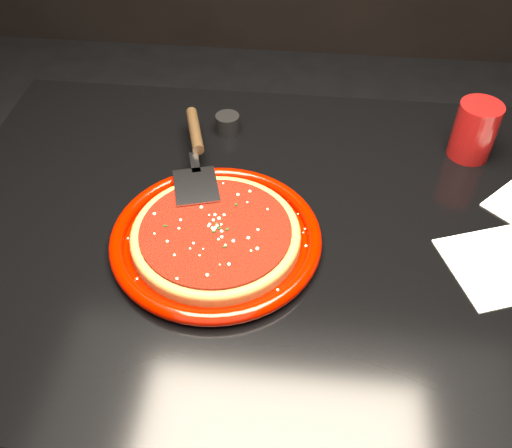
{
  "coord_description": "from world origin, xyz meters",
  "views": [
    {
      "loc": [
        0.0,
        -0.66,
        1.41
      ],
      "look_at": [
        -0.06,
        -0.02,
        0.77
      ],
      "focal_mm": 40.0,
      "sensor_mm": 36.0,
      "label": 1
    }
  ],
  "objects_px": {
    "plate": "(216,238)",
    "table": "(287,354)",
    "ramekin": "(228,123)",
    "cup": "(475,131)",
    "pizza_server": "(196,154)"
  },
  "relations": [
    {
      "from": "plate",
      "to": "table",
      "type": "bearing_deg",
      "value": 21.12
    },
    {
      "from": "plate",
      "to": "ramekin",
      "type": "relative_size",
      "value": 7.19
    },
    {
      "from": "table",
      "to": "cup",
      "type": "xyz_separation_m",
      "value": [
        0.31,
        0.23,
        0.43
      ]
    },
    {
      "from": "pizza_server",
      "to": "cup",
      "type": "height_order",
      "value": "cup"
    },
    {
      "from": "plate",
      "to": "ramekin",
      "type": "xyz_separation_m",
      "value": [
        -0.02,
        0.3,
        0.01
      ]
    },
    {
      "from": "table",
      "to": "plate",
      "type": "distance_m",
      "value": 0.41
    },
    {
      "from": "pizza_server",
      "to": "table",
      "type": "bearing_deg",
      "value": -50.06
    },
    {
      "from": "table",
      "to": "cup",
      "type": "distance_m",
      "value": 0.57
    },
    {
      "from": "plate",
      "to": "pizza_server",
      "type": "distance_m",
      "value": 0.18
    },
    {
      "from": "pizza_server",
      "to": "ramekin",
      "type": "distance_m",
      "value": 0.14
    },
    {
      "from": "plate",
      "to": "cup",
      "type": "relative_size",
      "value": 3.12
    },
    {
      "from": "ramekin",
      "to": "pizza_server",
      "type": "bearing_deg",
      "value": -105.14
    },
    {
      "from": "plate",
      "to": "pizza_server",
      "type": "height_order",
      "value": "pizza_server"
    },
    {
      "from": "table",
      "to": "ramekin",
      "type": "height_order",
      "value": "ramekin"
    },
    {
      "from": "table",
      "to": "pizza_server",
      "type": "xyz_separation_m",
      "value": [
        -0.18,
        0.12,
        0.42
      ]
    }
  ]
}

